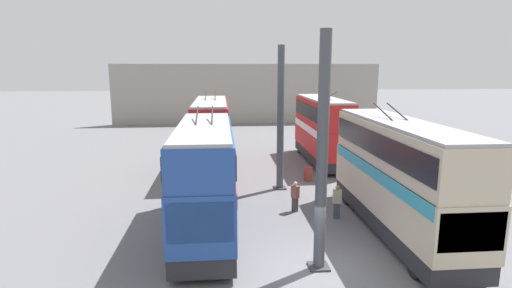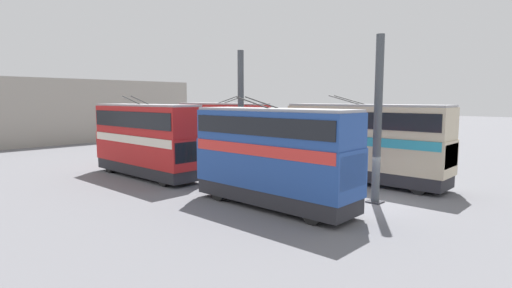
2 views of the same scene
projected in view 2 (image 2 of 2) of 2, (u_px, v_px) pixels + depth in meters
ground_plane at (375, 203)px, 21.48m from camera, size 240.00×240.00×0.00m
depot_back_wall at (66, 112)px, 48.18m from camera, size 0.50×36.00×7.99m
support_column_near at (378, 123)px, 21.01m from camera, size 0.77×0.77×8.88m
support_column_far at (241, 117)px, 27.91m from camera, size 0.77×0.77×8.88m
bus_left_near at (364, 138)px, 26.45m from camera, size 11.06×2.54×5.82m
bus_left_far at (221, 128)px, 35.93m from camera, size 9.78×2.54×5.80m
bus_right_near at (273, 151)px, 20.31m from camera, size 9.21×2.54×5.70m
bus_right_far at (146, 136)px, 28.35m from camera, size 10.10×2.54×5.79m
person_by_left_row at (321, 170)px, 26.29m from camera, size 0.29×0.44×1.73m
person_aisle_midway at (289, 172)px, 25.67m from camera, size 0.48×0.44×1.64m
oil_drum at (246, 165)px, 31.01m from camera, size 0.62×0.62×0.93m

